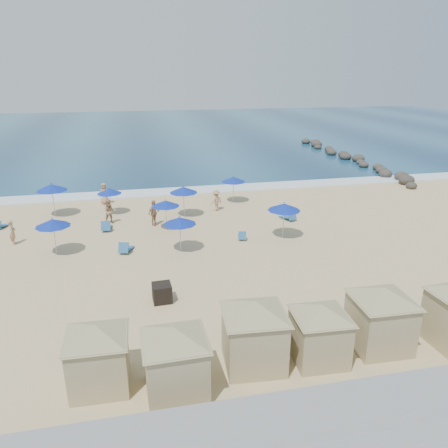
{
  "coord_description": "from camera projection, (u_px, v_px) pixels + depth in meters",
  "views": [
    {
      "loc": [
        -1.57,
        -22.07,
        10.35
      ],
      "look_at": [
        3.92,
        3.0,
        1.18
      ],
      "focal_mm": 35.0,
      "sensor_mm": 36.0,
      "label": 1
    }
  ],
  "objects": [
    {
      "name": "beachgoer_4",
      "position": [
        104.0,
        194.0,
        35.01
      ],
      "size": [
        0.9,
        0.64,
        1.73
      ],
      "primitive_type": "imported",
      "rotation": [
        0.0,
        0.0,
        0.11
      ],
      "color": "tan",
      "rests_on": "ground"
    },
    {
      "name": "umbrella_2",
      "position": [
        52.0,
        187.0,
        31.68
      ],
      "size": [
        2.23,
        2.23,
        2.53
      ],
      "color": "#A5A8AD",
      "rests_on": "ground"
    },
    {
      "name": "beachgoer_3",
      "position": [
        216.0,
        200.0,
        33.38
      ],
      "size": [
        1.22,
        1.07,
        1.63
      ],
      "primitive_type": "imported",
      "rotation": [
        0.0,
        0.0,
        3.7
      ],
      "color": "tan",
      "rests_on": "ground"
    },
    {
      "name": "umbrella_7",
      "position": [
        166.0,
        203.0,
        29.13
      ],
      "size": [
        1.87,
        1.87,
        2.13
      ],
      "color": "#A5A8AD",
      "rests_on": "ground"
    },
    {
      "name": "umbrella_6",
      "position": [
        183.0,
        190.0,
        31.7
      ],
      "size": [
        2.06,
        2.06,
        2.34
      ],
      "color": "#A5A8AD",
      "rests_on": "ground"
    },
    {
      "name": "beach_chair_5",
      "position": [
        289.0,
        216.0,
        31.49
      ],
      "size": [
        1.01,
        1.51,
        0.77
      ],
      "color": "#285E95",
      "rests_on": "ground"
    },
    {
      "name": "cabana_0",
      "position": [
        97.0,
        348.0,
        14.63
      ],
      "size": [
        4.21,
        4.21,
        2.64
      ],
      "color": "tan",
      "rests_on": "ground"
    },
    {
      "name": "umbrella_3",
      "position": [
        53.0,
        223.0,
        25.08
      ],
      "size": [
        2.0,
        2.0,
        2.28
      ],
      "color": "#A5A8AD",
      "rests_on": "ground"
    },
    {
      "name": "beach_chair_3",
      "position": [
        126.0,
        248.0,
        25.98
      ],
      "size": [
        1.0,
        1.47,
        0.74
      ],
      "color": "#285E95",
      "rests_on": "ground"
    },
    {
      "name": "umbrella_9",
      "position": [
        284.0,
        207.0,
        27.58
      ],
      "size": [
        2.11,
        2.11,
        2.41
      ],
      "color": "#A5A8AD",
      "rests_on": "ground"
    },
    {
      "name": "cabana_3",
      "position": [
        320.0,
        325.0,
        16.0
      ],
      "size": [
        4.08,
        4.08,
        2.56
      ],
      "color": "tan",
      "rests_on": "ground"
    },
    {
      "name": "umbrella_4",
      "position": [
        109.0,
        191.0,
        32.29
      ],
      "size": [
        1.81,
        1.81,
        2.06
      ],
      "color": "#A5A8AD",
      "rests_on": "ground"
    },
    {
      "name": "beachgoer_0",
      "position": [
        13.0,
        232.0,
        26.98
      ],
      "size": [
        0.39,
        0.58,
        1.58
      ],
      "primitive_type": "imported",
      "rotation": [
        0.0,
        0.0,
        1.59
      ],
      "color": "tan",
      "rests_on": "ground"
    },
    {
      "name": "beach_chair_2",
      "position": [
        106.0,
        226.0,
        29.49
      ],
      "size": [
        0.7,
        1.43,
        0.77
      ],
      "color": "#285E95",
      "rests_on": "ground"
    },
    {
      "name": "umbrella_5",
      "position": [
        180.0,
        221.0,
        25.54
      ],
      "size": [
        1.96,
        1.96,
        2.23
      ],
      "color": "#A5A8AD",
      "rests_on": "ground"
    },
    {
      "name": "cabana_2",
      "position": [
        254.0,
        325.0,
        15.69
      ],
      "size": [
        4.59,
        4.59,
        2.89
      ],
      "color": "tan",
      "rests_on": "ground"
    },
    {
      "name": "umbrella_8",
      "position": [
        233.0,
        179.0,
        35.12
      ],
      "size": [
        1.95,
        1.95,
        2.22
      ],
      "color": "#A5A8AD",
      "rests_on": "ground"
    },
    {
      "name": "rock_jetty",
      "position": [
        350.0,
        158.0,
        51.72
      ],
      "size": [
        2.56,
        26.66,
        0.96
      ],
      "color": "#2B2724",
      "rests_on": "ground"
    },
    {
      "name": "ocean",
      "position": [
        137.0,
        132.0,
        74.68
      ],
      "size": [
        160.0,
        80.0,
        0.06
      ],
      "primitive_type": "cube",
      "color": "navy",
      "rests_on": "ground"
    },
    {
      "name": "beach_chair_1",
      "position": [
        0.0,
        225.0,
        29.87
      ],
      "size": [
        0.9,
        1.29,
        0.65
      ],
      "color": "#285E95",
      "rests_on": "ground"
    },
    {
      "name": "cabana_4",
      "position": [
        382.0,
        310.0,
        16.72
      ],
      "size": [
        4.52,
        4.52,
        2.83
      ],
      "color": "tan",
      "rests_on": "ground"
    },
    {
      "name": "trash_bin",
      "position": [
        162.0,
        293.0,
        20.44
      ],
      "size": [
        0.91,
        0.91,
        0.87
      ],
      "primitive_type": "cube",
      "rotation": [
        0.0,
        0.0,
        0.05
      ],
      "color": "black",
      "rests_on": "ground"
    },
    {
      "name": "surf_line",
      "position": [
        150.0,
        193.0,
        38.34
      ],
      "size": [
        160.0,
        2.5,
        0.08
      ],
      "primitive_type": "cube",
      "color": "white",
      "rests_on": "ground"
    },
    {
      "name": "beachgoer_1",
      "position": [
        110.0,
        212.0,
        30.56
      ],
      "size": [
        0.94,
        0.78,
        1.76
      ],
      "primitive_type": "imported",
      "rotation": [
        0.0,
        0.0,
        0.14
      ],
      "color": "tan",
      "rests_on": "ground"
    },
    {
      "name": "beachgoer_2",
      "position": [
        154.0,
        213.0,
        30.24
      ],
      "size": [
        1.04,
        1.09,
        1.81
      ],
      "primitive_type": "imported",
      "rotation": [
        0.0,
        0.0,
        0.84
      ],
      "color": "tan",
      "rests_on": "ground"
    },
    {
      "name": "beach_chair_4",
      "position": [
        242.0,
        236.0,
        28.0
      ],
      "size": [
        0.73,
        1.19,
        0.61
      ],
      "color": "#285E95",
      "rests_on": "ground"
    },
    {
      "name": "ground",
      "position": [
        166.0,
        267.0,
        24.1
      ],
      "size": [
        160.0,
        160.0,
        0.0
      ],
      "primitive_type": "plane",
      "color": "#CEB283",
      "rests_on": "ground"
    },
    {
      "name": "cabana_1",
      "position": [
        175.0,
        351.0,
        14.35
      ],
      "size": [
        4.36,
        4.36,
        2.74
      ],
      "color": "tan",
      "rests_on": "ground"
    }
  ]
}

